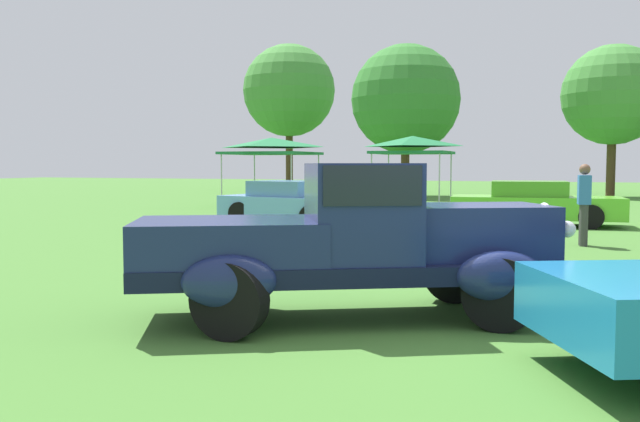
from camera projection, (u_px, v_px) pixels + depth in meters
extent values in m
plane|color=#42752D|center=(419.00, 323.00, 7.20)|extent=(120.00, 120.00, 0.00)
cube|color=black|center=(349.00, 268.00, 7.36)|extent=(4.71, 3.35, 0.20)
cube|color=navy|center=(470.00, 232.00, 7.49)|extent=(1.99, 1.74, 0.60)
ellipsoid|color=silver|center=(544.00, 233.00, 7.59)|extent=(0.38, 0.54, 0.68)
cube|color=navy|center=(360.00, 211.00, 7.33)|extent=(1.59, 1.72, 1.04)
cube|color=black|center=(360.00, 184.00, 7.31)|extent=(1.52, 1.70, 0.40)
cube|color=navy|center=(230.00, 242.00, 7.18)|extent=(2.40, 2.15, 0.48)
ellipsoid|color=navy|center=(455.00, 257.00, 8.24)|extent=(0.98, 0.74, 0.52)
ellipsoid|color=navy|center=(500.00, 276.00, 6.81)|extent=(0.98, 0.74, 0.52)
ellipsoid|color=navy|center=(231.00, 260.00, 7.92)|extent=(0.98, 0.74, 0.52)
ellipsoid|color=navy|center=(229.00, 282.00, 6.49)|extent=(0.98, 0.74, 0.52)
sphere|color=silver|center=(531.00, 222.00, 8.03)|extent=(0.18, 0.18, 0.18)
sphere|color=silver|center=(567.00, 229.00, 7.16)|extent=(0.18, 0.18, 0.18)
cylinder|color=black|center=(455.00, 271.00, 8.25)|extent=(0.76, 0.24, 0.76)
cylinder|color=black|center=(500.00, 294.00, 6.82)|extent=(0.76, 0.24, 0.76)
cylinder|color=black|center=(231.00, 276.00, 7.93)|extent=(0.76, 0.24, 0.76)
cylinder|color=black|center=(229.00, 300.00, 6.50)|extent=(0.76, 0.24, 0.76)
cylinder|color=black|center=(607.00, 317.00, 6.01)|extent=(0.66, 0.20, 0.66)
cube|color=#669EDB|center=(291.00, 207.00, 18.67)|extent=(4.27, 2.55, 0.60)
cube|color=#517EAF|center=(287.00, 189.00, 18.72)|extent=(2.04, 1.81, 0.44)
cylinder|color=black|center=(312.00, 217.00, 17.38)|extent=(0.64, 0.22, 0.64)
cylinder|color=black|center=(240.00, 213.00, 18.69)|extent=(0.64, 0.22, 0.64)
cube|color=#60C62D|center=(535.00, 207.00, 18.51)|extent=(4.62, 2.07, 0.60)
cube|color=#4D9F24|center=(529.00, 189.00, 18.52)|extent=(2.10, 1.62, 0.44)
cylinder|color=black|center=(591.00, 217.00, 17.43)|extent=(0.64, 0.22, 0.64)
cylinder|color=black|center=(484.00, 215.00, 18.13)|extent=(0.64, 0.22, 0.64)
cylinder|color=#383838|center=(583.00, 225.00, 14.02)|extent=(0.16, 0.16, 0.86)
cylinder|color=#383838|center=(584.00, 225.00, 13.83)|extent=(0.16, 0.16, 0.86)
cube|color=#336BB2|center=(584.00, 190.00, 13.88)|extent=(0.27, 0.42, 0.60)
sphere|color=brown|center=(585.00, 169.00, 13.85)|extent=(0.22, 0.22, 0.22)
cylinder|color=#283351|center=(327.00, 222.00, 14.60)|extent=(0.16, 0.16, 0.86)
cylinder|color=#283351|center=(332.00, 222.00, 14.76)|extent=(0.16, 0.16, 0.86)
cube|color=gold|center=(330.00, 188.00, 14.63)|extent=(0.35, 0.45, 0.60)
sphere|color=brown|center=(330.00, 169.00, 14.60)|extent=(0.22, 0.22, 0.22)
cylinder|color=#B7B7BC|center=(319.00, 180.00, 27.17)|extent=(0.05, 0.05, 2.05)
cylinder|color=#B7B7BC|center=(291.00, 182.00, 24.49)|extent=(0.05, 0.05, 2.05)
cylinder|color=#B7B7BC|center=(255.00, 180.00, 28.15)|extent=(0.05, 0.05, 2.05)
cylinder|color=#B7B7BC|center=(222.00, 181.00, 25.48)|extent=(0.05, 0.05, 2.05)
cube|color=#1E703D|center=(271.00, 153.00, 26.25)|extent=(3.17, 3.17, 0.10)
pyramid|color=#1E703D|center=(271.00, 142.00, 26.22)|extent=(3.11, 3.11, 0.38)
cylinder|color=#B7B7BC|center=(451.00, 181.00, 25.50)|extent=(0.05, 0.05, 2.05)
cylinder|color=#B7B7BC|center=(439.00, 183.00, 23.23)|extent=(0.05, 0.05, 2.05)
cylinder|color=#B7B7BC|center=(388.00, 181.00, 26.34)|extent=(0.05, 0.05, 2.05)
cylinder|color=#B7B7BC|center=(371.00, 183.00, 24.06)|extent=(0.05, 0.05, 2.05)
cube|color=#1E703D|center=(413.00, 153.00, 24.71)|extent=(2.70, 2.70, 0.10)
pyramid|color=#1E703D|center=(413.00, 141.00, 24.68)|extent=(2.65, 2.65, 0.38)
cylinder|color=#47331E|center=(289.00, 154.00, 41.76)|extent=(0.44, 0.44, 4.64)
sphere|color=#428938|center=(289.00, 91.00, 41.49)|extent=(5.65, 5.65, 5.65)
cylinder|color=#47331E|center=(405.00, 163.00, 35.06)|extent=(0.44, 0.44, 3.48)
sphere|color=#337A2D|center=(406.00, 99.00, 34.83)|extent=(5.63, 5.63, 5.63)
cylinder|color=#47331E|center=(611.00, 160.00, 34.20)|extent=(0.44, 0.44, 3.77)
sphere|color=#428938|center=(613.00, 95.00, 33.97)|extent=(5.04, 5.04, 5.04)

